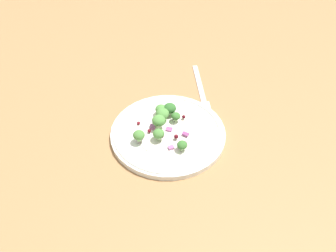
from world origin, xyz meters
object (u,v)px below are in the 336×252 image
at_px(plate, 168,132).
at_px(broccoli_floret_0, 170,108).
at_px(fork, 201,90).
at_px(broccoli_floret_2, 182,145).
at_px(broccoli_floret_1, 161,121).

xyz_separation_m(plate, broccoli_floret_0, (-0.01, 0.05, 0.02)).
bearing_deg(broccoli_floret_0, fork, 70.43).
xyz_separation_m(broccoli_floret_2, fork, (-0.01, 0.21, -0.03)).
height_order(plate, broccoli_floret_1, broccoli_floret_1).
xyz_separation_m(plate, broccoli_floret_2, (0.04, -0.04, 0.02)).
height_order(broccoli_floret_1, broccoli_floret_2, broccoli_floret_1).
height_order(broccoli_floret_0, broccoli_floret_2, broccoli_floret_0).
bearing_deg(broccoli_floret_2, plate, 133.86).
distance_m(broccoli_floret_0, broccoli_floret_1, 0.05).
bearing_deg(fork, broccoli_floret_1, -105.81).
relative_size(broccoli_floret_1, fork, 0.16).
xyz_separation_m(broccoli_floret_0, broccoli_floret_1, (-0.00, -0.05, 0.00)).
distance_m(broccoli_floret_0, fork, 0.13).
bearing_deg(plate, broccoli_floret_0, 102.70).
bearing_deg(plate, fork, 79.33).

